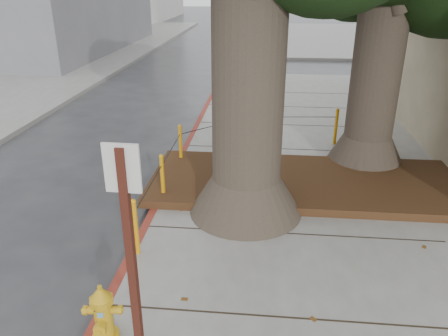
# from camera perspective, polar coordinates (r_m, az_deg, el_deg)

# --- Properties ---
(ground) EXTENTS (140.00, 140.00, 0.00)m
(ground) POSITION_cam_1_polar(r_m,az_deg,el_deg) (5.97, 4.35, -19.71)
(ground) COLOR #28282B
(ground) RESTS_ON ground
(sidewalk_far) EXTENTS (16.00, 20.00, 0.15)m
(sidewalk_far) POSITION_cam_1_polar(r_m,az_deg,el_deg) (35.11, 16.12, 16.06)
(sidewalk_far) COLOR slate
(sidewalk_far) RESTS_ON ground
(curb_red) EXTENTS (0.14, 26.00, 0.16)m
(curb_red) POSITION_cam_1_polar(r_m,az_deg,el_deg) (8.19, -9.30, -6.13)
(curb_red) COLOR maroon
(curb_red) RESTS_ON ground
(planter_bed) EXTENTS (6.40, 2.60, 0.16)m
(planter_bed) POSITION_cam_1_polar(r_m,az_deg,el_deg) (9.16, 10.76, -1.83)
(planter_bed) COLOR black
(planter_bed) RESTS_ON sidewalk_main
(bollard_ring) EXTENTS (3.79, 5.39, 0.95)m
(bollard_ring) POSITION_cam_1_polar(r_m,az_deg,el_deg) (9.42, -0.02, 2.21)
(bollard_ring) COLOR orange
(bollard_ring) RESTS_ON sidewalk_main
(fire_hydrant) EXTENTS (0.40, 0.37, 0.76)m
(fire_hydrant) POSITION_cam_1_polar(r_m,az_deg,el_deg) (5.51, -15.53, -17.82)
(fire_hydrant) COLOR gold
(fire_hydrant) RESTS_ON sidewalk_main
(signpost) EXTENTS (0.28, 0.07, 2.84)m
(signpost) POSITION_cam_1_polar(r_m,az_deg,el_deg) (3.83, -11.72, -14.39)
(signpost) COLOR #471911
(signpost) RESTS_ON sidewalk_main
(car_silver) EXTENTS (3.56, 1.65, 1.18)m
(car_silver) POSITION_cam_1_polar(r_m,az_deg,el_deg) (24.04, 22.83, 13.37)
(car_silver) COLOR #9B9A9F
(car_silver) RESTS_ON ground
(car_dark) EXTENTS (1.89, 4.22, 1.20)m
(car_dark) POSITION_cam_1_polar(r_m,az_deg,el_deg) (25.85, -21.70, 14.16)
(car_dark) COLOR black
(car_dark) RESTS_ON ground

